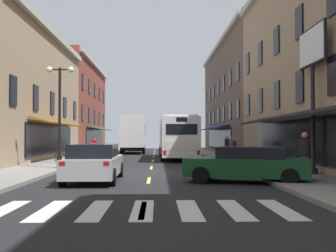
{
  "coord_description": "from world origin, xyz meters",
  "views": [
    {
      "loc": [
        0.35,
        -19.65,
        1.74
      ],
      "look_at": [
        1.07,
        8.28,
        2.48
      ],
      "focal_mm": 43.17,
      "sensor_mm": 36.0,
      "label": 1
    }
  ],
  "objects_px": {
    "transit_bus": "(177,137)",
    "street_lamp_twin": "(60,111)",
    "pedestrian_near": "(232,147)",
    "pedestrian_mid": "(305,155)",
    "sedan_near": "(247,164)",
    "pedestrian_far": "(227,146)",
    "sedan_mid": "(137,145)",
    "billboard_sign": "(312,62)",
    "box_truck": "(133,134)",
    "sedan_far": "(94,162)",
    "motorcycle_rider": "(94,157)",
    "bicycle_near": "(69,157)"
  },
  "relations": [
    {
      "from": "transit_bus",
      "to": "sedan_far",
      "type": "relative_size",
      "value": 2.45
    },
    {
      "from": "billboard_sign",
      "to": "pedestrian_mid",
      "type": "relative_size",
      "value": 3.6
    },
    {
      "from": "transit_bus",
      "to": "pedestrian_mid",
      "type": "xyz_separation_m",
      "value": [
        3.97,
        -17.04,
        -0.64
      ]
    },
    {
      "from": "sedan_near",
      "to": "pedestrian_near",
      "type": "xyz_separation_m",
      "value": [
        1.97,
        13.86,
        0.27
      ]
    },
    {
      "from": "box_truck",
      "to": "pedestrian_far",
      "type": "height_order",
      "value": "box_truck"
    },
    {
      "from": "bicycle_near",
      "to": "motorcycle_rider",
      "type": "bearing_deg",
      "value": -61.94
    },
    {
      "from": "motorcycle_rider",
      "to": "pedestrian_near",
      "type": "xyz_separation_m",
      "value": [
        8.53,
        8.77,
        0.26
      ]
    },
    {
      "from": "sedan_far",
      "to": "pedestrian_mid",
      "type": "distance_m",
      "value": 8.01
    },
    {
      "from": "billboard_sign",
      "to": "sedan_mid",
      "type": "distance_m",
      "value": 34.92
    },
    {
      "from": "pedestrian_far",
      "to": "street_lamp_twin",
      "type": "distance_m",
      "value": 14.8
    },
    {
      "from": "transit_bus",
      "to": "motorcycle_rider",
      "type": "bearing_deg",
      "value": -111.93
    },
    {
      "from": "transit_bus",
      "to": "street_lamp_twin",
      "type": "bearing_deg",
      "value": -120.97
    },
    {
      "from": "billboard_sign",
      "to": "sedan_far",
      "type": "height_order",
      "value": "billboard_sign"
    },
    {
      "from": "transit_bus",
      "to": "pedestrian_near",
      "type": "xyz_separation_m",
      "value": [
        3.85,
        -2.86,
        -0.72
      ]
    },
    {
      "from": "pedestrian_mid",
      "to": "street_lamp_twin",
      "type": "xyz_separation_m",
      "value": [
        -10.55,
        6.06,
        1.99
      ]
    },
    {
      "from": "box_truck",
      "to": "pedestrian_mid",
      "type": "bearing_deg",
      "value": -73.46
    },
    {
      "from": "sedan_far",
      "to": "pedestrian_near",
      "type": "bearing_deg",
      "value": 59.45
    },
    {
      "from": "sedan_near",
      "to": "motorcycle_rider",
      "type": "bearing_deg",
      "value": 142.24
    },
    {
      "from": "pedestrian_near",
      "to": "pedestrian_mid",
      "type": "bearing_deg",
      "value": -143.02
    },
    {
      "from": "sedan_far",
      "to": "billboard_sign",
      "type": "bearing_deg",
      "value": 8.68
    },
    {
      "from": "sedan_mid",
      "to": "motorcycle_rider",
      "type": "distance_m",
      "value": 30.29
    },
    {
      "from": "pedestrian_near",
      "to": "street_lamp_twin",
      "type": "distance_m",
      "value": 13.38
    },
    {
      "from": "billboard_sign",
      "to": "sedan_far",
      "type": "relative_size",
      "value": 1.37
    },
    {
      "from": "street_lamp_twin",
      "to": "sedan_near",
      "type": "bearing_deg",
      "value": -34.15
    },
    {
      "from": "sedan_far",
      "to": "box_truck",
      "type": "bearing_deg",
      "value": 90.15
    },
    {
      "from": "transit_bus",
      "to": "pedestrian_near",
      "type": "bearing_deg",
      "value": -36.55
    },
    {
      "from": "bicycle_near",
      "to": "pedestrian_mid",
      "type": "xyz_separation_m",
      "value": [
        10.8,
        -9.44,
        0.55
      ]
    },
    {
      "from": "pedestrian_mid",
      "to": "pedestrian_far",
      "type": "xyz_separation_m",
      "value": [
        -0.09,
        16.34,
        -0.04
      ]
    },
    {
      "from": "transit_bus",
      "to": "pedestrian_far",
      "type": "distance_m",
      "value": 3.99
    },
    {
      "from": "sedan_mid",
      "to": "billboard_sign",
      "type": "bearing_deg",
      "value": -74.41
    },
    {
      "from": "box_truck",
      "to": "sedan_mid",
      "type": "distance_m",
      "value": 8.78
    },
    {
      "from": "box_truck",
      "to": "pedestrian_near",
      "type": "xyz_separation_m",
      "value": [
        7.9,
        -12.83,
        -1.05
      ]
    },
    {
      "from": "transit_bus",
      "to": "bicycle_near",
      "type": "distance_m",
      "value": 10.29
    },
    {
      "from": "billboard_sign",
      "to": "box_truck",
      "type": "relative_size",
      "value": 0.87
    },
    {
      "from": "bicycle_near",
      "to": "pedestrian_mid",
      "type": "distance_m",
      "value": 14.35
    },
    {
      "from": "pedestrian_mid",
      "to": "sedan_mid",
      "type": "bearing_deg",
      "value": 96.9
    },
    {
      "from": "pedestrian_far",
      "to": "street_lamp_twin",
      "type": "height_order",
      "value": "street_lamp_twin"
    },
    {
      "from": "sedan_mid",
      "to": "bicycle_near",
      "type": "distance_m",
      "value": 26.4
    },
    {
      "from": "sedan_far",
      "to": "pedestrian_mid",
      "type": "bearing_deg",
      "value": -6.51
    },
    {
      "from": "sedan_far",
      "to": "motorcycle_rider",
      "type": "height_order",
      "value": "motorcycle_rider"
    },
    {
      "from": "sedan_mid",
      "to": "sedan_far",
      "type": "relative_size",
      "value": 0.92
    },
    {
      "from": "pedestrian_near",
      "to": "box_truck",
      "type": "bearing_deg",
      "value": 68.15
    },
    {
      "from": "pedestrian_mid",
      "to": "pedestrian_far",
      "type": "relative_size",
      "value": 1.04
    },
    {
      "from": "sedan_near",
      "to": "box_truck",
      "type": "bearing_deg",
      "value": 102.54
    },
    {
      "from": "transit_bus",
      "to": "box_truck",
      "type": "xyz_separation_m",
      "value": [
        -4.05,
        9.98,
        0.33
      ]
    },
    {
      "from": "sedan_near",
      "to": "pedestrian_far",
      "type": "relative_size",
      "value": 2.89
    },
    {
      "from": "transit_bus",
      "to": "box_truck",
      "type": "distance_m",
      "value": 10.77
    },
    {
      "from": "pedestrian_near",
      "to": "pedestrian_far",
      "type": "height_order",
      "value": "pedestrian_far"
    },
    {
      "from": "box_truck",
      "to": "sedan_far",
      "type": "distance_m",
      "value": 26.14
    },
    {
      "from": "sedan_near",
      "to": "pedestrian_near",
      "type": "height_order",
      "value": "pedestrian_near"
    }
  ]
}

